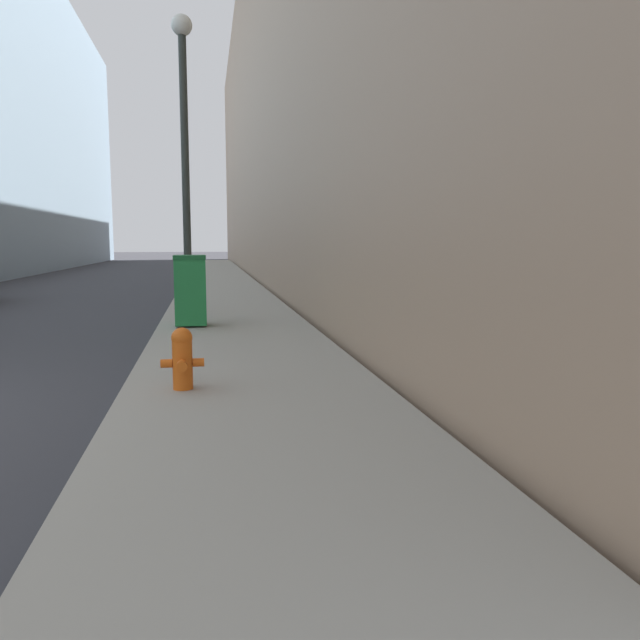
{
  "coord_description": "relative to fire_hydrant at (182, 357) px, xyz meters",
  "views": [
    {
      "loc": [
        4.59,
        -5.91,
        1.7
      ],
      "look_at": [
        8.51,
        15.74,
        -1.07
      ],
      "focal_mm": 35.0,
      "sensor_mm": 36.0,
      "label": 1
    }
  ],
  "objects": [
    {
      "name": "lamppost",
      "position": [
        -0.15,
        7.75,
        3.4
      ],
      "size": [
        0.45,
        0.45,
        6.39
      ],
      "color": "#2D332D",
      "rests_on": "sidewalk_right"
    },
    {
      "name": "building_right_stone",
      "position": [
        8.28,
        25.29,
        7.56
      ],
      "size": [
        12.0,
        60.0,
        16.11
      ],
      "color": "#9E7F66",
      "rests_on": "ground"
    },
    {
      "name": "trash_bin",
      "position": [
        -0.03,
        5.09,
        0.32
      ],
      "size": [
        0.58,
        0.67,
        1.31
      ],
      "color": "#1E7538",
      "rests_on": "sidewalk_right"
    },
    {
      "name": "fire_hydrant",
      "position": [
        0.0,
        0.0,
        0.0
      ],
      "size": [
        0.45,
        0.34,
        0.66
      ],
      "color": "#D15614",
      "rests_on": "sidewalk_right"
    },
    {
      "name": "sidewalk_right",
      "position": [
        0.77,
        17.29,
        -0.42
      ],
      "size": [
        2.83,
        60.0,
        0.15
      ],
      "color": "gray",
      "rests_on": "ground"
    }
  ]
}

